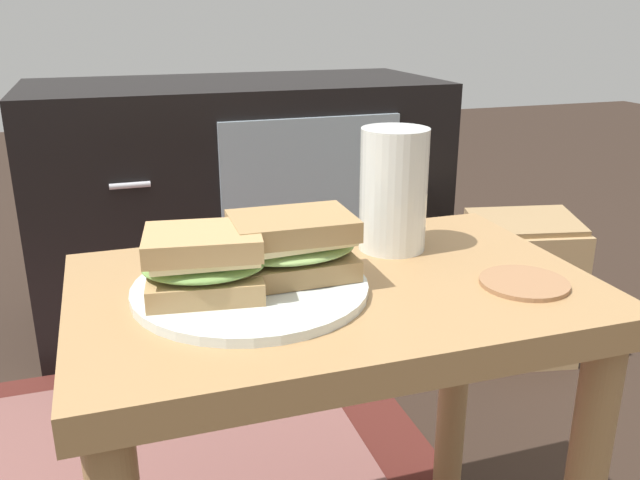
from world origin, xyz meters
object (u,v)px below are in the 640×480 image
Objects in this scene: beer_glass at (393,192)px; paper_bag at (518,290)px; coaster at (524,283)px; tv_cabinet at (240,200)px; plate at (251,288)px; sandwich_back at (292,246)px; sandwich_front at (204,263)px.

beer_glass is 0.76m from paper_bag.
beer_glass is 0.19m from coaster.
beer_glass is at bearing -139.60° from paper_bag.
tv_cabinet reaches higher than plate.
tv_cabinet is 3.90× the size of plate.
sandwich_back is at bearing -142.43° from paper_bag.
paper_bag is at bearing 54.39° from coaster.
tv_cabinet is 0.97m from sandwich_back.
plate is at bearing -100.51° from tv_cabinet.
sandwich_front is 0.26m from beer_glass.
beer_glass is (0.20, 0.08, 0.07)m from plate.
paper_bag is (0.52, -0.44, -0.13)m from tv_cabinet.
tv_cabinet reaches higher than sandwich_back.
sandwich_back is (0.10, 0.02, 0.00)m from sandwich_front.
sandwich_back is (-0.13, -0.94, 0.21)m from tv_cabinet.
tv_cabinet is at bearing 76.83° from sandwich_front.
sandwich_front is at bearing 169.62° from coaster.
sandwich_front reaches higher than plate.
sandwich_back is 0.89m from paper_bag.
sandwich_back is at bearing 161.20° from coaster.
plate is 0.75× the size of paper_bag.
sandwich_back is 0.25m from coaster.
beer_glass is (0.15, 0.07, 0.03)m from sandwich_back.
sandwich_front is at bearing -145.17° from paper_bag.
tv_cabinet is 0.70m from paper_bag.
sandwich_back reaches higher than coaster.
plate is at bearing -143.87° from paper_bag.
plate is (-0.18, -0.95, 0.17)m from tv_cabinet.
coaster is at bearing -18.80° from sandwich_back.
sandwich_front reaches higher than paper_bag.
sandwich_front is 0.98m from paper_bag.
sandwich_front is 1.40× the size of coaster.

